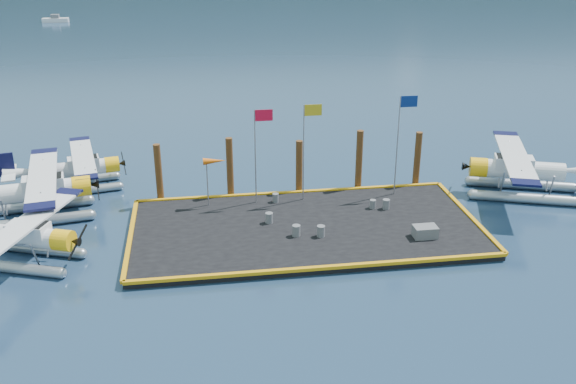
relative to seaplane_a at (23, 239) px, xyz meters
name	(u,v)px	position (x,y,z in m)	size (l,w,h in m)	color
ground	(305,232)	(15.28, 1.49, -1.43)	(4000.00, 4000.00, 0.00)	#1A314E
dock	(306,229)	(15.28, 1.49, -1.23)	(20.00, 10.00, 0.40)	black
dock_bumpers	(306,224)	(15.28, 1.49, -0.94)	(20.25, 10.25, 0.18)	orange
seaplane_a	(23,239)	(0.00, 0.00, 0.00)	(8.55, 9.08, 3.27)	#939AA0
seaplane_b	(37,194)	(-0.42, 5.74, 0.17)	(9.47, 10.38, 3.67)	#939AA0
seaplane_c	(79,170)	(1.33, 10.12, -0.07)	(8.05, 8.77, 3.10)	#939AA0
seaplane_d	(519,172)	(30.04, 4.80, 0.19)	(9.71, 10.35, 3.71)	#939AA0
drum_0	(269,218)	(13.22, 2.19, -0.71)	(0.45, 0.45, 0.63)	#5B5B60
drum_1	(321,231)	(15.89, 0.00, -0.70)	(0.46, 0.46, 0.65)	#5B5B60
drum_2	(373,204)	(19.80, 3.32, -0.75)	(0.39, 0.39, 0.55)	#5B5B60
drum_3	(296,231)	(14.53, 0.27, -0.70)	(0.46, 0.46, 0.65)	#5B5B60
drum_4	(386,204)	(20.59, 3.11, -0.72)	(0.44, 0.44, 0.61)	#5B5B60
drum_5	(276,198)	(13.99, 5.15, -0.75)	(0.40, 0.40, 0.56)	#5B5B60
crate	(425,232)	(21.65, -0.93, -0.70)	(1.31, 0.88, 0.66)	#5B5B60
flagpole_red	(258,142)	(12.98, 5.29, 2.97)	(1.14, 0.08, 6.00)	gray
flagpole_yellow	(307,138)	(15.98, 5.29, 3.09)	(1.14, 0.08, 6.20)	gray
flagpole_blue	(401,131)	(21.97, 5.29, 3.26)	(1.14, 0.08, 6.50)	gray
windsock	(214,162)	(10.25, 5.29, 1.80)	(1.40, 0.44, 3.12)	gray
piling_0	(159,174)	(6.78, 6.89, 0.57)	(0.44, 0.44, 4.00)	#422713
piling_1	(230,169)	(11.28, 6.89, 0.67)	(0.44, 0.44, 4.20)	#422713
piling_2	(299,169)	(15.78, 6.89, 0.47)	(0.44, 0.44, 3.80)	#422713
piling_3	(359,162)	(19.78, 6.89, 0.72)	(0.44, 0.44, 4.30)	#422713
piling_4	(417,161)	(23.78, 6.89, 0.57)	(0.44, 0.44, 4.00)	#422713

